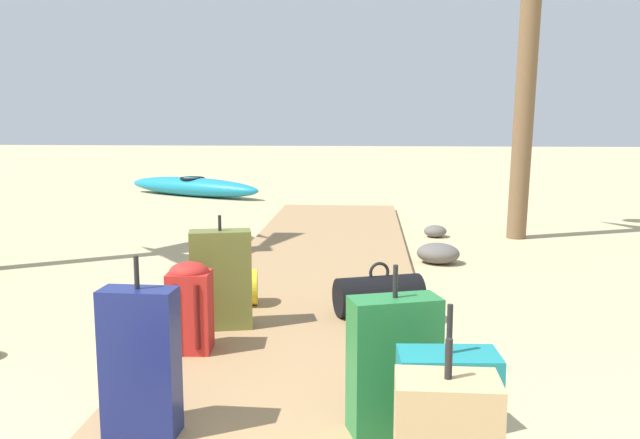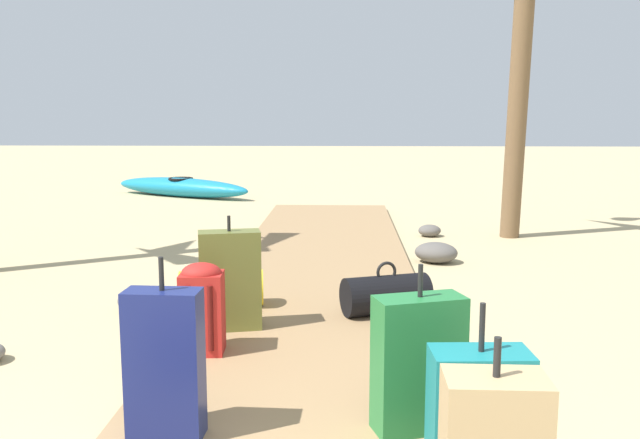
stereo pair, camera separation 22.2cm
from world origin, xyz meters
name	(u,v)px [view 2 (the right image)]	position (x,y,z in m)	size (l,w,h in m)	color
ground_plane	(313,316)	(0.00, 4.12, 0.00)	(60.00, 60.00, 0.00)	tan
boardwalk	(318,280)	(0.00, 5.15, 0.04)	(1.86, 10.30, 0.08)	#9E7A51
suitcase_teal	(479,417)	(0.81, 1.55, 0.36)	(0.42, 0.25, 0.77)	#197A7F
suitcase_green	(418,364)	(0.61, 2.02, 0.41)	(0.47, 0.32, 0.83)	#237538
backpack_red	(202,306)	(-0.66, 3.05, 0.39)	(0.28, 0.27, 0.59)	red
duffel_bag_yellow	(222,288)	(-0.74, 4.12, 0.23)	(0.70, 0.38, 0.40)	gold
suitcase_olive	(230,280)	(-0.57, 3.55, 0.44)	(0.47, 0.29, 0.82)	olive
duffel_bag_black	(386,294)	(0.57, 3.95, 0.23)	(0.73, 0.50, 0.41)	black
suitcase_navy	(165,364)	(-0.60, 1.90, 0.44)	(0.36, 0.18, 0.88)	navy
kayak	(181,187)	(-3.00, 12.07, 0.19)	(3.14, 1.98, 0.38)	teal
rock_right_mid	(430,231)	(1.38, 7.79, 0.08)	(0.28, 0.30, 0.16)	#5B5651
rock_left_mid	(133,300)	(-1.50, 4.23, 0.09)	(0.25, 0.23, 0.18)	slate
rock_right_near	(436,252)	(1.25, 6.17, 0.11)	(0.40, 0.47, 0.22)	#5B5651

